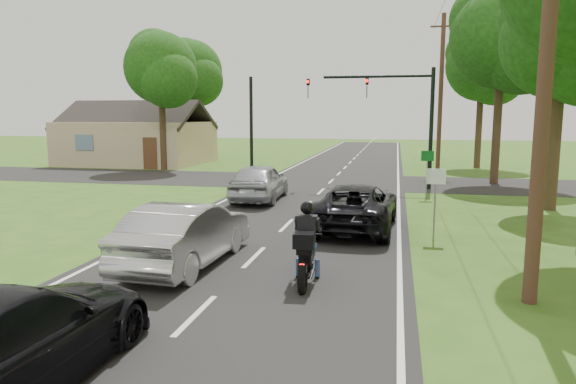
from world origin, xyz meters
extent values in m
plane|color=#2F5618|center=(0.00, 0.00, 0.00)|extent=(140.00, 140.00, 0.00)
cube|color=black|center=(0.00, 10.00, 0.01)|extent=(8.00, 100.00, 0.01)
cube|color=black|center=(0.00, 16.00, 0.01)|extent=(60.00, 7.00, 0.01)
torus|color=black|center=(1.63, -0.94, 0.32)|extent=(0.17, 0.65, 0.64)
torus|color=black|center=(1.71, -2.40, 0.32)|extent=(0.20, 0.71, 0.70)
cube|color=black|center=(1.67, -1.58, 0.62)|extent=(0.33, 0.94, 0.29)
sphere|color=black|center=(1.65, -1.33, 0.79)|extent=(0.33, 0.33, 0.33)
cube|color=black|center=(1.69, -1.92, 0.79)|extent=(0.36, 0.56, 0.10)
cube|color=#FF0C07|center=(1.72, -2.51, 0.64)|extent=(0.10, 0.04, 0.05)
cylinder|color=silver|center=(1.85, -2.10, 0.30)|extent=(0.13, 0.78, 0.09)
cylinder|color=black|center=(1.64, -1.14, 0.97)|extent=(0.61, 0.07, 0.04)
cube|color=black|center=(1.70, -2.21, 1.09)|extent=(0.45, 0.42, 0.31)
cube|color=black|center=(1.67, -1.72, 1.21)|extent=(0.40, 0.24, 0.59)
sphere|color=black|center=(1.67, -1.65, 1.67)|extent=(0.29, 0.29, 0.29)
cylinder|color=navy|center=(1.44, -1.41, 0.23)|extent=(0.12, 0.12, 0.44)
cylinder|color=navy|center=(1.87, -1.39, 0.23)|extent=(0.12, 0.12, 0.44)
imported|color=black|center=(2.30, 4.00, 0.75)|extent=(2.67, 5.41, 1.48)
imported|color=#B6B6BB|center=(-1.44, -1.00, 0.80)|extent=(1.86, 4.83, 1.57)
imported|color=#ACAFB4|center=(-2.23, 8.86, 0.82)|extent=(2.09, 4.83, 1.62)
imported|color=black|center=(-1.41, -7.05, 0.75)|extent=(2.07, 5.07, 1.47)
cylinder|color=black|center=(5.20, 14.00, 3.00)|extent=(0.20, 0.20, 6.00)
cylinder|color=black|center=(2.50, 14.00, 5.60)|extent=(5.40, 0.14, 0.14)
imported|color=black|center=(2.00, 14.00, 5.05)|extent=(0.16, 0.36, 1.00)
imported|color=black|center=(-1.00, 14.00, 5.05)|extent=(0.16, 0.36, 1.00)
sphere|color=#FF0C07|center=(2.00, 13.82, 5.38)|extent=(0.16, 0.16, 0.16)
sphere|color=#FF0C07|center=(-1.00, 13.82, 5.38)|extent=(0.16, 0.16, 0.16)
cylinder|color=black|center=(-5.20, 18.00, 3.00)|extent=(0.20, 0.20, 6.00)
cylinder|color=#543426|center=(6.20, -2.00, 5.00)|extent=(0.28, 0.28, 10.00)
cylinder|color=#543426|center=(6.20, 22.00, 5.00)|extent=(0.28, 0.28, 10.00)
cube|color=#543426|center=(6.20, 22.00, 9.20)|extent=(1.60, 0.10, 0.10)
cylinder|color=slate|center=(4.70, 3.00, 1.00)|extent=(0.05, 0.05, 2.00)
cube|color=silver|center=(4.70, 2.97, 1.90)|extent=(0.55, 0.04, 0.45)
cylinder|color=slate|center=(4.90, 11.00, 1.00)|extent=(0.05, 0.05, 2.00)
cube|color=#0C591E|center=(4.90, 10.97, 1.90)|extent=(0.55, 0.04, 0.45)
cylinder|color=#332316|center=(9.50, 9.00, 2.94)|extent=(0.44, 0.44, 5.88)
sphere|color=#15370F|center=(9.50, 9.00, 6.51)|extent=(4.50, 4.50, 4.50)
cylinder|color=#332316|center=(8.80, 17.00, 3.50)|extent=(0.44, 0.44, 7.00)
sphere|color=#15370F|center=(8.80, 17.00, 7.75)|extent=(5.40, 5.40, 5.40)
sphere|color=#15370F|center=(9.70, 16.28, 6.88)|extent=(4.32, 4.32, 4.32)
cylinder|color=#332316|center=(9.20, 26.00, 3.22)|extent=(0.44, 0.44, 6.44)
sphere|color=#15370F|center=(9.20, 26.00, 7.13)|extent=(4.95, 4.95, 4.95)
sphere|color=#15370F|center=(10.02, 25.34, 6.33)|extent=(3.96, 3.96, 3.96)
cylinder|color=#332316|center=(-12.00, 20.00, 3.08)|extent=(0.44, 0.44, 6.16)
sphere|color=#15370F|center=(-12.00, 20.00, 6.82)|extent=(4.80, 4.80, 4.80)
sphere|color=#15370F|center=(-11.20, 19.36, 6.05)|extent=(3.84, 3.84, 3.84)
cylinder|color=#332316|center=(-14.00, 30.00, 3.36)|extent=(0.44, 0.44, 6.72)
sphere|color=#15370F|center=(-14.00, 30.00, 7.44)|extent=(5.40, 5.40, 5.40)
sphere|color=#15370F|center=(-13.10, 29.28, 6.60)|extent=(4.32, 4.32, 4.32)
cube|color=tan|center=(-16.00, 24.00, 1.60)|extent=(10.00, 8.00, 3.20)
cube|color=black|center=(-16.00, 22.00, 3.70)|extent=(10.20, 4.00, 2.29)
cube|color=black|center=(-16.00, 26.00, 3.70)|extent=(10.20, 4.00, 2.29)
camera|label=1|loc=(3.54, -12.49, 3.65)|focal=32.00mm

